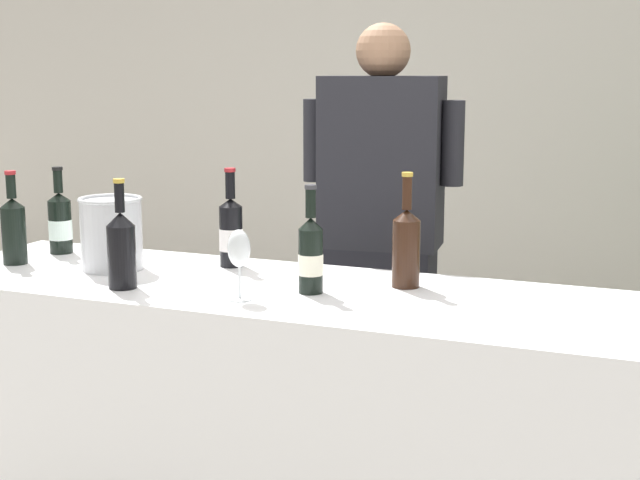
# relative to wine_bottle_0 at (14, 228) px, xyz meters

# --- Properties ---
(wall_back) EXTENTS (8.00, 0.10, 2.80)m
(wall_back) POSITION_rel_wine_bottle_0_xyz_m (0.94, 2.63, 0.38)
(wall_back) COLOR beige
(wall_back) RESTS_ON ground_plane
(counter) EXTENTS (2.26, 0.68, 0.90)m
(counter) POSITION_rel_wine_bottle_0_xyz_m (0.94, 0.03, -0.57)
(counter) COLOR white
(counter) RESTS_ON ground_plane
(wine_bottle_0) EXTENTS (0.08, 0.08, 0.31)m
(wine_bottle_0) POSITION_rel_wine_bottle_0_xyz_m (0.00, 0.00, 0.00)
(wine_bottle_0) COLOR black
(wine_bottle_0) RESTS_ON counter
(wine_bottle_1) EXTENTS (0.08, 0.08, 0.34)m
(wine_bottle_1) POSITION_rel_wine_bottle_0_xyz_m (1.29, 0.17, 0.01)
(wine_bottle_1) COLOR black
(wine_bottle_1) RESTS_ON counter
(wine_bottle_2) EXTENTS (0.08, 0.08, 0.32)m
(wine_bottle_2) POSITION_rel_wine_bottle_0_xyz_m (0.68, 0.23, -0.00)
(wine_bottle_2) COLOR black
(wine_bottle_2) RESTS_ON counter
(wine_bottle_3) EXTENTS (0.07, 0.07, 0.31)m
(wine_bottle_3) POSITION_rel_wine_bottle_0_xyz_m (1.06, -0.00, -0.01)
(wine_bottle_3) COLOR black
(wine_bottle_3) RESTS_ON counter
(wine_bottle_4) EXTENTS (0.08, 0.08, 0.32)m
(wine_bottle_4) POSITION_rel_wine_bottle_0_xyz_m (0.53, -0.16, 0.00)
(wine_bottle_4) COLOR black
(wine_bottle_4) RESTS_ON counter
(wine_bottle_5) EXTENTS (0.08, 0.08, 0.30)m
(wine_bottle_5) POSITION_rel_wine_bottle_0_xyz_m (0.03, 0.21, -0.01)
(wine_bottle_5) COLOR black
(wine_bottle_5) RESTS_ON counter
(wine_glass) EXTENTS (0.07, 0.07, 0.20)m
(wine_glass) POSITION_rel_wine_bottle_0_xyz_m (0.91, -0.15, 0.02)
(wine_glass) COLOR silver
(wine_glass) RESTS_ON counter
(ice_bucket) EXTENTS (0.20, 0.20, 0.23)m
(ice_bucket) POSITION_rel_wine_bottle_0_xyz_m (0.35, 0.05, -0.00)
(ice_bucket) COLOR silver
(ice_bucket) RESTS_ON counter
(person_server) EXTENTS (0.58, 0.29, 1.70)m
(person_server) POSITION_rel_wine_bottle_0_xyz_m (1.02, 0.77, -0.19)
(person_server) COLOR black
(person_server) RESTS_ON ground_plane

